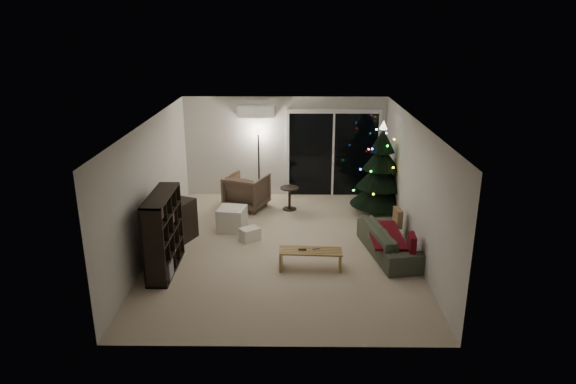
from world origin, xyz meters
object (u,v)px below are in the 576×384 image
bookshelf (154,233)px  sofa (390,241)px  christmas_tree (381,169)px  media_cabinet (168,226)px  armchair (247,191)px  coffee_table (311,259)px

bookshelf → sofa: (4.30, 0.68, -0.44)m
sofa → christmas_tree: christmas_tree is taller
christmas_tree → media_cabinet: bearing=-157.6°
bookshelf → media_cabinet: bearing=87.2°
bookshelf → media_cabinet: size_ratio=1.08×
bookshelf → sofa: size_ratio=0.75×
armchair → christmas_tree: (3.08, -0.37, 0.67)m
armchair → coffee_table: bearing=136.1°
media_cabinet → armchair: bearing=82.2°
media_cabinet → christmas_tree: christmas_tree is taller
bookshelf → coffee_table: bookshelf is taller
armchair → media_cabinet: bearing=80.0°
media_cabinet → armchair: media_cabinet is taller
christmas_tree → armchair: bearing=173.2°
media_cabinet → christmas_tree: (4.43, 1.82, 0.67)m
media_cabinet → sofa: bearing=19.2°
bookshelf → coffee_table: 2.82m
coffee_table → armchair: bearing=117.6°
bookshelf → armchair: (1.35, 3.21, -0.30)m
armchair → sofa: size_ratio=0.48×
bookshelf → media_cabinet: 1.06m
sofa → coffee_table: sofa is taller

